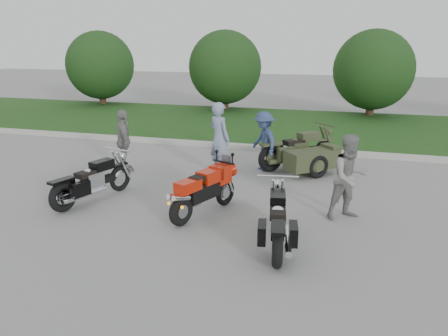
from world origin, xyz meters
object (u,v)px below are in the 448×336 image
(cruiser_left, at_px, (90,183))
(person_back, at_px, (124,141))
(sportbike_red, at_px, (203,190))
(person_grey, at_px, (350,177))
(person_stripe, at_px, (219,138))
(cruiser_right, at_px, (278,223))
(cruiser_sidecar, at_px, (305,156))
(person_denim, at_px, (264,141))

(cruiser_left, height_order, person_back, person_back)
(sportbike_red, xyz_separation_m, person_grey, (2.85, 0.69, 0.31))
(sportbike_red, relative_size, cruiser_left, 0.87)
(person_stripe, bearing_deg, person_back, 46.35)
(sportbike_red, bearing_deg, person_grey, 35.16)
(cruiser_left, xyz_separation_m, cruiser_right, (4.37, -1.06, -0.00))
(person_stripe, xyz_separation_m, person_grey, (3.39, -2.28, -0.10))
(cruiser_sidecar, distance_m, person_denim, 1.18)
(cruiser_left, xyz_separation_m, person_stripe, (2.13, 2.92, 0.52))
(cruiser_right, height_order, person_denim, person_denim)
(cruiser_left, distance_m, person_grey, 5.57)
(cruiser_right, bearing_deg, cruiser_left, 156.53)
(cruiser_left, distance_m, person_stripe, 3.65)
(sportbike_red, bearing_deg, person_denim, 102.90)
(sportbike_red, height_order, person_stripe, person_stripe)
(cruiser_left, xyz_separation_m, person_back, (-0.43, 2.38, 0.41))
(person_grey, bearing_deg, person_stripe, 112.02)
(person_grey, xyz_separation_m, person_back, (-5.95, 1.74, -0.02))
(sportbike_red, relative_size, person_back, 1.12)
(person_grey, relative_size, person_denim, 1.06)
(sportbike_red, relative_size, cruiser_right, 0.85)
(cruiser_right, distance_m, person_back, 5.92)
(cruiser_left, height_order, person_denim, person_denim)
(sportbike_red, distance_m, person_back, 3.95)
(cruiser_right, xyz_separation_m, person_denim, (-1.16, 4.60, 0.38))
(cruiser_sidecar, bearing_deg, sportbike_red, -66.99)
(person_back, bearing_deg, cruiser_sidecar, -113.31)
(person_denim, xyz_separation_m, person_back, (-3.64, -1.16, 0.03))
(cruiser_sidecar, height_order, person_grey, person_grey)
(cruiser_right, bearing_deg, person_stripe, 109.58)
(sportbike_red, xyz_separation_m, cruiser_sidecar, (1.67, 3.69, -0.09))
(person_denim, distance_m, person_back, 3.82)
(cruiser_right, height_order, person_stripe, person_stripe)
(sportbike_red, bearing_deg, cruiser_sidecar, 87.21)
(cruiser_left, bearing_deg, cruiser_sidecar, 57.29)
(cruiser_right, xyz_separation_m, person_back, (-4.80, 3.45, 0.41))
(person_denim, bearing_deg, person_back, -111.46)
(sportbike_red, bearing_deg, person_stripe, 121.84)
(sportbike_red, relative_size, person_stripe, 0.99)
(cruiser_sidecar, bearing_deg, person_grey, -21.09)
(person_back, bearing_deg, sportbike_red, -166.17)
(sportbike_red, distance_m, person_grey, 2.95)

